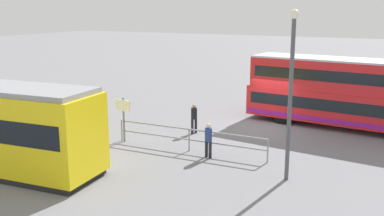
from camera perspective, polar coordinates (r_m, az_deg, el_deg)
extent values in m
plane|color=slate|center=(25.51, 9.45, -2.29)|extent=(160.00, 160.00, 0.00)
cube|color=red|center=(25.86, 20.11, 0.06)|extent=(12.07, 3.93, 1.72)
cube|color=red|center=(25.56, 20.40, 3.77)|extent=(11.70, 3.79, 1.67)
cube|color=black|center=(25.81, 20.15, 0.50)|extent=(11.48, 3.89, 0.64)
cube|color=black|center=(25.55, 20.42, 3.95)|extent=(11.12, 3.75, 0.60)
cube|color=#8C198C|center=(25.99, 20.01, -1.26)|extent=(11.84, 3.95, 0.24)
cube|color=#B2B2B7|center=(25.45, 20.56, 5.74)|extent=(11.70, 3.79, 0.10)
cylinder|color=black|center=(27.05, 12.44, -0.46)|extent=(1.29, 2.60, 1.00)
cylinder|color=black|center=(23.69, 0.49, -2.30)|extent=(0.14, 0.14, 0.78)
cylinder|color=black|center=(23.59, 0.04, -2.37)|extent=(0.14, 0.14, 0.78)
cylinder|color=black|center=(23.47, 0.27, -0.70)|extent=(0.44, 0.44, 0.60)
sphere|color=tan|center=(23.38, 0.27, 0.27)|extent=(0.21, 0.21, 0.21)
cylinder|color=black|center=(19.92, 1.87, -5.27)|extent=(0.14, 0.14, 0.77)
cylinder|color=black|center=(19.79, 2.35, -5.40)|extent=(0.14, 0.14, 0.77)
cylinder|color=navy|center=(19.65, 2.13, -3.44)|extent=(0.40, 0.40, 0.60)
sphere|color=beige|center=(19.54, 2.14, -2.30)|extent=(0.21, 0.21, 0.21)
cube|color=gray|center=(20.57, -0.38, -2.75)|extent=(7.54, 0.20, 0.06)
cube|color=gray|center=(20.70, -0.37, -4.09)|extent=(7.54, 0.20, 0.06)
cylinder|color=gray|center=(19.44, 9.71, -5.49)|extent=(0.07, 0.07, 1.05)
cylinder|color=gray|center=(20.71, -0.37, -4.15)|extent=(0.07, 0.07, 1.05)
cylinder|color=gray|center=(22.55, -9.03, -2.90)|extent=(0.07, 0.07, 1.05)
cylinder|color=slate|center=(22.26, -8.77, -1.51)|extent=(0.10, 0.10, 2.24)
cube|color=white|center=(22.06, -8.91, 0.35)|extent=(0.98, 0.22, 0.55)
cylinder|color=#4C4C51|center=(17.04, 12.49, 0.73)|extent=(0.16, 0.16, 6.18)
sphere|color=#F2EFCC|center=(16.68, 13.04, 11.68)|extent=(0.36, 0.36, 0.36)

